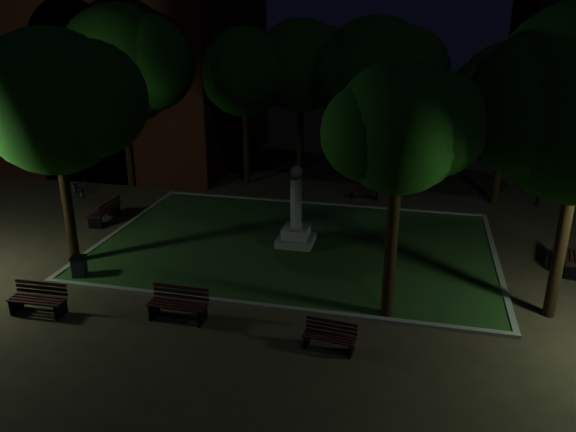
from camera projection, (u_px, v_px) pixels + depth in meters
name	position (u px, v px, depth m)	size (l,w,h in m)	color
ground	(284.00, 266.00, 20.52)	(80.00, 80.00, 0.00)	#3E3323
lawn	(296.00, 245.00, 22.33)	(15.00, 10.00, 0.08)	#25451C
lawn_kerb	(296.00, 244.00, 22.33)	(15.40, 10.40, 0.12)	slate
monument	(296.00, 223.00, 22.02)	(1.40, 1.40, 3.20)	gray
building_main	(83.00, 36.00, 33.97)	(20.00, 12.00, 15.00)	#532114
tree_west	(56.00, 102.00, 18.79)	(6.05, 4.94, 8.39)	black
tree_north_wl	(246.00, 72.00, 28.41)	(5.51, 4.50, 8.13)	black
tree_north_er	(378.00, 74.00, 27.18)	(6.69, 5.46, 8.66)	black
tree_ne	(511.00, 96.00, 25.43)	(5.89, 4.81, 7.59)	black
tree_se	(402.00, 129.00, 15.14)	(4.49, 3.67, 7.65)	black
tree_nw	(122.00, 65.00, 27.72)	(7.22, 5.89, 9.23)	black
tree_far_north	(303.00, 66.00, 28.61)	(5.75, 4.69, 8.52)	black
lamppost_nw	(102.00, 121.00, 31.53)	(1.18, 0.28, 4.19)	black
lamppost_ne	(547.00, 142.00, 25.73)	(1.18, 0.28, 4.52)	black
bench_near_left	(179.00, 305.00, 16.91)	(1.81, 0.66, 0.99)	black
bench_near_right	(330.00, 337.00, 15.39)	(1.51, 0.67, 0.80)	black
bench_west_near	(39.00, 300.00, 17.22)	(1.77, 0.66, 0.96)	black
bench_left_side	(106.00, 212.00, 24.65)	(0.66, 1.83, 1.00)	black
bench_right_side	(567.00, 258.00, 20.11)	(0.99, 1.92, 1.01)	black
bench_far_side	(364.00, 192.00, 27.75)	(1.44, 0.55, 0.78)	black
trash_bin	(79.00, 267.00, 19.50)	(0.58, 0.58, 0.82)	black
bicycle	(78.00, 188.00, 28.37)	(0.51, 1.47, 0.77)	black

